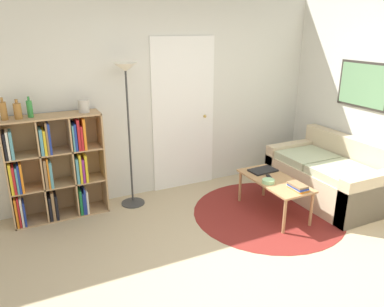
% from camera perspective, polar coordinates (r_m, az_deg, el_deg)
% --- Properties ---
extents(ground_plane, '(14.00, 14.00, 0.00)m').
position_cam_1_polar(ground_plane, '(3.73, 9.29, -18.06)').
color(ground_plane, tan).
extents(wall_back, '(7.59, 0.11, 2.60)m').
position_cam_1_polar(wall_back, '(5.07, -4.49, 8.22)').
color(wall_back, silver).
rests_on(wall_back, ground_plane).
extents(wall_right, '(0.08, 5.23, 2.60)m').
position_cam_1_polar(wall_right, '(5.48, 23.65, 7.67)').
color(wall_right, silver).
rests_on(wall_right, ground_plane).
extents(rug, '(1.86, 1.86, 0.01)m').
position_cam_1_polar(rug, '(4.84, 11.47, -8.81)').
color(rug, maroon).
rests_on(rug, ground_plane).
extents(bookshelf, '(1.09, 0.34, 1.26)m').
position_cam_1_polar(bookshelf, '(4.73, -20.33, -2.17)').
color(bookshelf, tan).
rests_on(bookshelf, ground_plane).
extents(floor_lamp, '(0.30, 0.30, 1.82)m').
position_cam_1_polar(floor_lamp, '(4.59, -9.90, 8.96)').
color(floor_lamp, '#333333').
rests_on(floor_lamp, ground_plane).
extents(couch, '(0.89, 1.52, 0.82)m').
position_cam_1_polar(couch, '(5.36, 20.22, -3.42)').
color(couch, '#CCB793').
rests_on(couch, ground_plane).
extents(coffee_table, '(0.47, 0.99, 0.45)m').
position_cam_1_polar(coffee_table, '(4.70, 12.44, -4.47)').
color(coffee_table, '#AD7F51').
rests_on(coffee_table, ground_plane).
extents(laptop, '(0.36, 0.24, 0.02)m').
position_cam_1_polar(laptop, '(4.91, 10.75, -2.54)').
color(laptop, black).
rests_on(laptop, coffee_table).
extents(bowl, '(0.15, 0.15, 0.05)m').
position_cam_1_polar(bowl, '(4.56, 11.55, -4.16)').
color(bowl, '#9ED193').
rests_on(bowl, coffee_table).
extents(book_stack_on_table, '(0.14, 0.24, 0.06)m').
position_cam_1_polar(book_stack_on_table, '(4.46, 15.82, -4.89)').
color(book_stack_on_table, orange).
rests_on(book_stack_on_table, coffee_table).
extents(remote, '(0.10, 0.17, 0.02)m').
position_cam_1_polar(remote, '(4.70, 11.74, -3.60)').
color(remote, black).
rests_on(remote, coffee_table).
extents(bottle_left, '(0.07, 0.07, 0.24)m').
position_cam_1_polar(bottle_left, '(4.51, -26.80, 5.84)').
color(bottle_left, olive).
rests_on(bottle_left, bookshelf).
extents(bottle_middle, '(0.08, 0.08, 0.22)m').
position_cam_1_polar(bottle_middle, '(4.50, -25.03, 5.91)').
color(bottle_middle, olive).
rests_on(bottle_middle, bookshelf).
extents(bottle_right, '(0.06, 0.06, 0.23)m').
position_cam_1_polar(bottle_right, '(4.52, -23.49, 6.28)').
color(bottle_right, '#2D8438').
rests_on(bottle_right, bookshelf).
extents(vase_on_shelf, '(0.13, 0.13, 0.15)m').
position_cam_1_polar(vase_on_shelf, '(4.58, -16.16, 6.96)').
color(vase_on_shelf, '#B7B2A8').
rests_on(vase_on_shelf, bookshelf).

